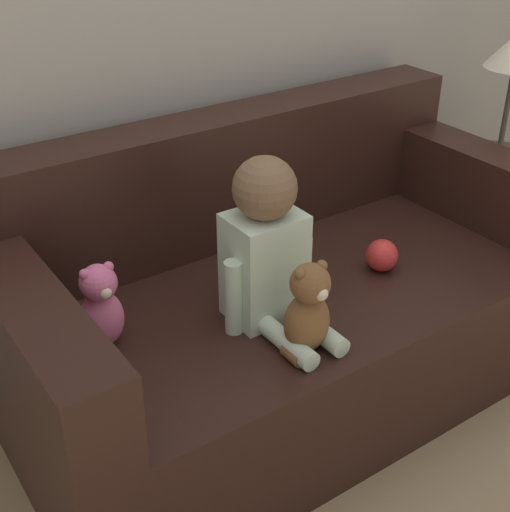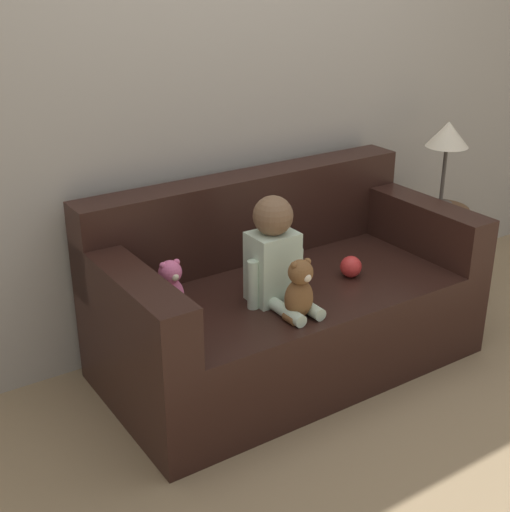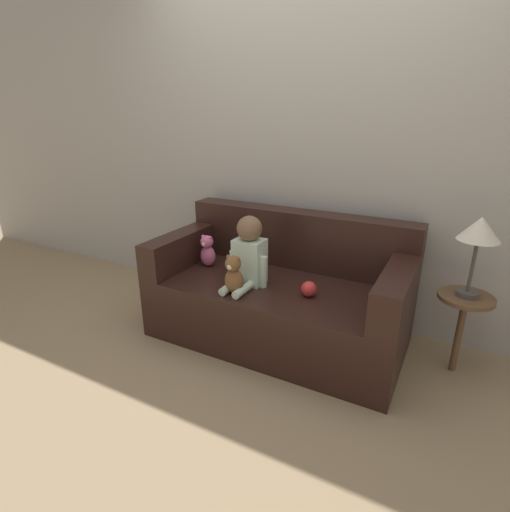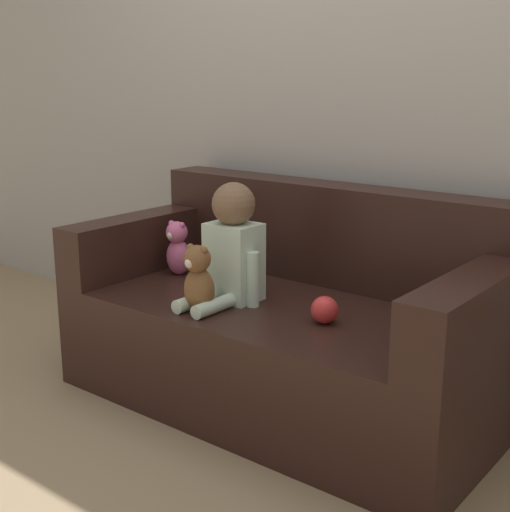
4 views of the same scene
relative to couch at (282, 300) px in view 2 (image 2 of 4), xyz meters
name	(u,v)px [view 2 (image 2 of 4)]	position (x,y,z in m)	size (l,w,h in m)	color
ground_plane	(288,363)	(0.00, -0.05, -0.30)	(12.00, 12.00, 0.00)	#9E8460
wall_back	(226,62)	(0.00, 0.46, 1.00)	(8.00, 0.05, 2.60)	#ADA89E
couch	(282,300)	(0.00, 0.00, 0.00)	(1.67, 0.85, 0.83)	black
person_baby	(274,256)	(-0.16, -0.16, 0.32)	(0.27, 0.35, 0.45)	silver
teddy_bear_brown	(300,291)	(-0.17, -0.34, 0.23)	(0.15, 0.11, 0.25)	brown
plush_toy_side	(171,288)	(-0.57, -0.04, 0.23)	(0.11, 0.11, 0.23)	#DB6699
toy_ball	(351,267)	(0.26, -0.16, 0.16)	(0.10, 0.10, 0.10)	red
side_table	(444,166)	(1.11, 0.11, 0.43)	(0.31, 0.31, 0.96)	brown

